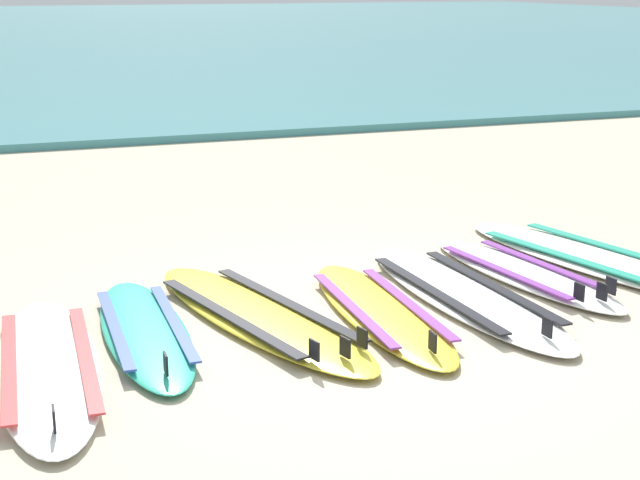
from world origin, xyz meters
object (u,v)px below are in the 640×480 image
object	(u,v)px
surfboard_0	(48,366)
surfboard_2	(258,315)
surfboard_3	(380,311)
surfboard_6	(598,260)
surfboard_1	(145,331)
surfboard_5	(524,273)
surfboard_4	(464,294)

from	to	relation	value
surfboard_0	surfboard_2	xyz separation A→B (m)	(1.29, 0.38, 0.00)
surfboard_3	surfboard_6	bearing A→B (deg)	13.71
surfboard_1	surfboard_5	distance (m)	2.72
surfboard_0	surfboard_4	distance (m)	2.69
surfboard_5	surfboard_6	xyz separation A→B (m)	(0.69, 0.10, -0.00)
surfboard_3	surfboard_5	bearing A→B (deg)	16.72
surfboard_2	surfboard_3	distance (m)	0.76
surfboard_3	surfboard_6	distance (m)	2.01
surfboard_3	surfboard_5	distance (m)	1.32
surfboard_1	surfboard_4	xyz separation A→B (m)	(2.09, -0.05, -0.00)
surfboard_0	surfboard_3	bearing A→B (deg)	5.62
surfboard_5	surfboard_6	size ratio (longest dim) A/B	0.75
surfboard_4	surfboard_0	bearing A→B (deg)	-173.39
surfboard_0	surfboard_5	bearing A→B (deg)	9.98
surfboard_6	surfboard_3	bearing A→B (deg)	-166.29
surfboard_6	surfboard_5	bearing A→B (deg)	-172.01
surfboard_2	surfboard_5	xyz separation A→B (m)	(2.00, 0.20, 0.00)
surfboard_1	surfboard_5	world-z (taller)	same
surfboard_0	surfboard_2	bearing A→B (deg)	16.59
surfboard_3	surfboard_4	bearing A→B (deg)	9.69
surfboard_0	surfboard_5	world-z (taller)	same
surfboard_1	surfboard_4	size ratio (longest dim) A/B	0.81
surfboard_3	surfboard_6	size ratio (longest dim) A/B	0.76
surfboard_5	surfboard_2	bearing A→B (deg)	-174.42
surfboard_0	surfboard_2	size ratio (longest dim) A/B	0.92
surfboard_1	surfboard_6	bearing A→B (deg)	5.40
surfboard_3	surfboard_6	world-z (taller)	same
surfboard_1	surfboard_4	distance (m)	2.09
surfboard_2	surfboard_6	world-z (taller)	same
surfboard_4	surfboard_6	distance (m)	1.36
surfboard_2	surfboard_4	xyz separation A→B (m)	(1.38, -0.07, -0.00)
surfboard_5	surfboard_6	bearing A→B (deg)	7.99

